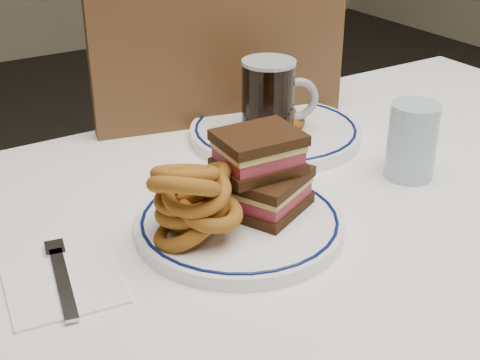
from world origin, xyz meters
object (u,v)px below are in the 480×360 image
beer_mug (270,103)px  reuben_sandwich (264,172)px  chair_far (205,189)px  main_plate (240,223)px  far_plate (275,132)px

beer_mug → reuben_sandwich: bearing=-125.9°
chair_far → beer_mug: 0.38m
main_plate → beer_mug: beer_mug is taller
main_plate → beer_mug: bearing=48.1°
main_plate → beer_mug: 0.29m
main_plate → beer_mug: size_ratio=1.88×
chair_far → far_plate: bearing=-87.1°
reuben_sandwich → far_plate: 0.29m
main_plate → beer_mug: (0.19, 0.21, 0.06)m
chair_far → far_plate: chair_far is taller
main_plate → far_plate: size_ratio=0.93×
main_plate → far_plate: bearing=46.9°
chair_far → beer_mug: chair_far is taller
reuben_sandwich → chair_far: bearing=70.7°
chair_far → far_plate: size_ratio=3.36×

